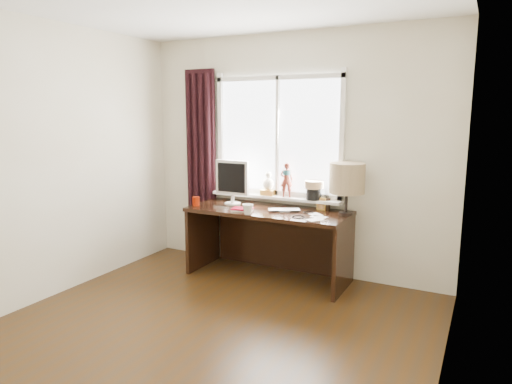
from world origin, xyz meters
The scene contains 17 objects.
floor centered at (0.00, 0.00, 0.00)m, with size 3.50×4.00×0.00m, color #312010.
wall_back centered at (0.00, 2.00, 1.30)m, with size 3.50×2.60×0.00m, color beige.
wall_left centered at (-1.75, 0.00, 1.30)m, with size 4.00×2.60×0.00m, color beige.
wall_right centered at (1.75, 0.00, 1.30)m, with size 4.00×2.60×0.00m, color beige.
laptop centered at (0.09, 1.62, 0.76)m, with size 0.32×0.21×0.03m, color silver.
mug centered at (-0.18, 1.33, 0.81)m, with size 0.11×0.10×0.11m, color white.
red_cup centered at (-0.89, 1.44, 0.80)m, with size 0.08×0.08×0.10m, color #861500.
window centered at (-0.13, 1.95, 1.31)m, with size 1.52×0.22×1.40m.
curtain centered at (-1.13, 1.91, 1.12)m, with size 0.38×0.09×2.25m.
desk centered at (-0.10, 1.73, 0.51)m, with size 1.70×0.70×0.75m.
monitor centered at (-0.57, 1.70, 1.03)m, with size 0.40×0.18×0.49m.
notebook_stack centered at (-0.31, 1.44, 0.77)m, with size 0.26×0.23×0.03m.
brush_holder centered at (0.44, 1.91, 0.81)m, with size 0.09×0.09×0.25m.
icon_frame centered at (0.40, 1.86, 0.81)m, with size 0.10×0.03×0.13m.
table_lamp centered at (0.70, 1.75, 1.11)m, with size 0.35×0.35×0.52m.
loose_papers centered at (0.47, 1.52, 0.75)m, with size 0.25×0.40×0.00m.
desk_cables centered at (0.23, 1.56, 0.75)m, with size 0.50×0.39×0.01m.
Camera 1 is at (1.93, -2.61, 1.76)m, focal length 32.00 mm.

